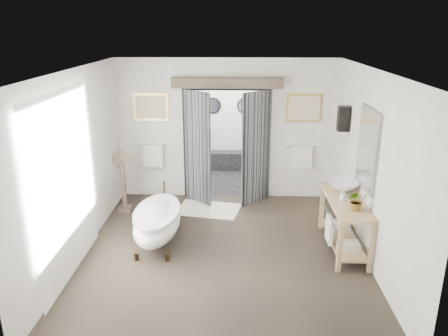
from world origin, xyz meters
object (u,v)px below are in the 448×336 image
at_px(clawfoot_tub, 157,221).
at_px(vanity, 344,220).
at_px(basin, 343,187).
at_px(rug, 208,209).

distance_m(clawfoot_tub, vanity, 3.06).
relative_size(vanity, basin, 3.13).
height_order(vanity, rug, vanity).
height_order(vanity, basin, basin).
bearing_deg(vanity, clawfoot_tub, 178.40).
relative_size(rug, basin, 2.35).
bearing_deg(rug, basin, -25.44).
bearing_deg(basin, vanity, -76.15).
distance_m(vanity, rug, 2.79).
distance_m(rug, basin, 2.75).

